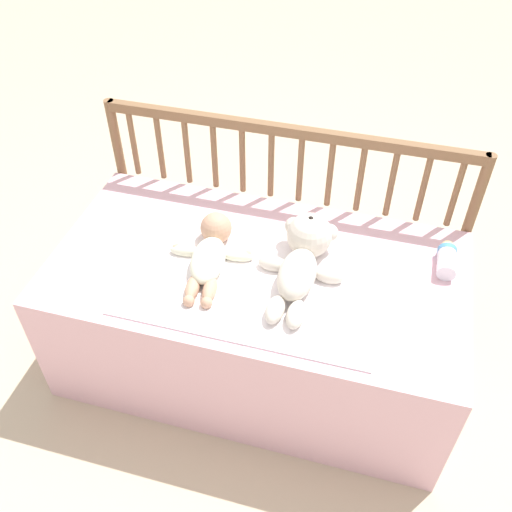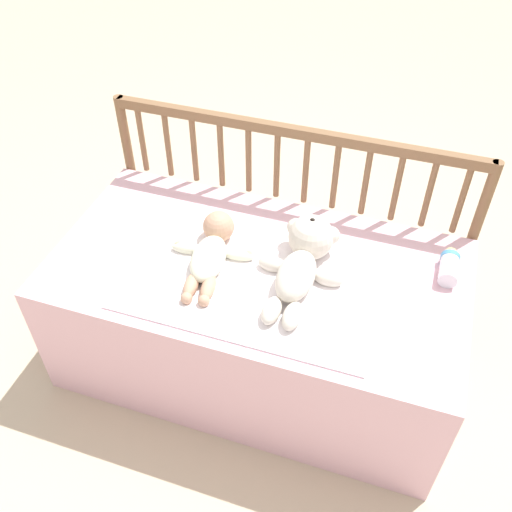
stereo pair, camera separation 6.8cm
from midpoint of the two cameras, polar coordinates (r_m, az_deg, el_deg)
The scene contains 7 objects.
ground_plane at distance 2.22m, azimuth -0.78°, elevation -10.14°, with size 12.00×12.00×0.00m, color #C6B293.
crib_mattress at distance 2.02m, azimuth -0.85°, elevation -6.02°, with size 1.35×0.71×0.49m.
crib_rail at distance 2.07m, azimuth 1.98°, elevation 7.74°, with size 1.35×0.04×0.79m.
blanket at distance 1.81m, azimuth -1.07°, elevation -2.15°, with size 0.80×0.53×0.01m.
teddy_bear at distance 1.80m, azimuth 3.66°, elevation 0.02°, with size 0.28×0.43×0.15m.
baby at distance 1.84m, azimuth -5.66°, elevation 0.32°, with size 0.28×0.38×0.11m.
baby_bottle at distance 1.92m, azimuth 17.59°, elevation -0.28°, with size 0.06×0.15×0.06m.
Camera 1 is at (0.35, -1.27, 1.79)m, focal length 40.00 mm.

